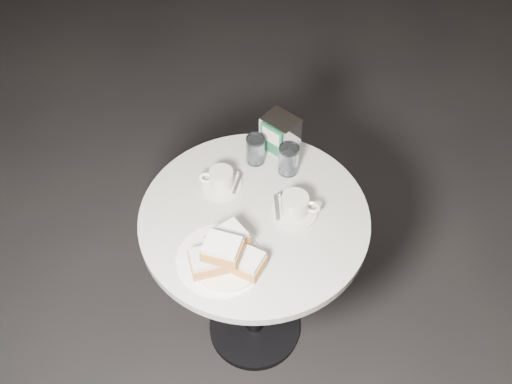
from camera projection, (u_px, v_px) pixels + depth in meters
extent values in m
plane|color=black|center=(255.00, 328.00, 2.29)|extent=(7.00, 7.00, 0.00)
cylinder|color=black|center=(255.00, 326.00, 2.28)|extent=(0.36, 0.36, 0.03)
cylinder|color=black|center=(254.00, 281.00, 2.01)|extent=(0.07, 0.07, 0.70)
cylinder|color=silver|center=(254.00, 218.00, 1.73)|extent=(0.70, 0.70, 0.03)
cylinder|color=white|center=(221.00, 259.00, 1.62)|extent=(0.28, 0.28, 0.00)
cylinder|color=white|center=(227.00, 261.00, 1.61)|extent=(0.24, 0.24, 0.01)
cube|color=#C97D3D|center=(208.00, 262.00, 1.57)|extent=(0.13, 0.12, 0.04)
cube|color=white|center=(208.00, 257.00, 1.55)|extent=(0.12, 0.11, 0.01)
cube|color=gold|center=(245.00, 262.00, 1.57)|extent=(0.12, 0.10, 0.04)
cube|color=white|center=(245.00, 257.00, 1.55)|extent=(0.11, 0.09, 0.01)
cube|color=#C57B3C|center=(228.00, 240.00, 1.58)|extent=(0.12, 0.13, 0.04)
cube|color=white|center=(228.00, 235.00, 1.56)|extent=(0.11, 0.12, 0.01)
cube|color=#C6843D|center=(222.00, 250.00, 1.52)|extent=(0.10, 0.08, 0.04)
cube|color=white|center=(222.00, 245.00, 1.50)|extent=(0.10, 0.07, 0.01)
cylinder|color=silver|center=(222.00, 185.00, 1.79)|extent=(0.16, 0.16, 0.01)
cylinder|color=silver|center=(221.00, 178.00, 1.76)|extent=(0.09, 0.09, 0.06)
cylinder|color=#8E674D|center=(221.00, 173.00, 1.75)|extent=(0.08, 0.08, 0.00)
torus|color=white|center=(206.00, 178.00, 1.76)|extent=(0.05, 0.02, 0.05)
cube|color=silver|center=(237.00, 184.00, 1.78)|extent=(0.01, 0.09, 0.00)
sphere|color=silver|center=(238.00, 172.00, 1.81)|extent=(0.02, 0.02, 0.02)
cylinder|color=silver|center=(294.00, 212.00, 1.72)|extent=(0.15, 0.15, 0.01)
cylinder|color=beige|center=(295.00, 204.00, 1.69)|extent=(0.09, 0.09, 0.06)
cylinder|color=#926C4F|center=(295.00, 199.00, 1.67)|extent=(0.08, 0.08, 0.00)
torus|color=silver|center=(312.00, 207.00, 1.69)|extent=(0.05, 0.02, 0.05)
cube|color=silver|center=(277.00, 207.00, 1.72)|extent=(0.04, 0.10, 0.00)
sphere|color=silver|center=(280.00, 195.00, 1.75)|extent=(0.02, 0.02, 0.02)
cylinder|color=silver|center=(255.00, 150.00, 1.83)|extent=(0.07, 0.07, 0.10)
cylinder|color=white|center=(255.00, 150.00, 1.83)|extent=(0.06, 0.06, 0.08)
cylinder|color=silver|center=(289.00, 159.00, 1.80)|extent=(0.07, 0.07, 0.10)
cylinder|color=white|center=(289.00, 160.00, 1.80)|extent=(0.06, 0.06, 0.09)
cube|color=silver|center=(280.00, 134.00, 1.85)|extent=(0.13, 0.12, 0.13)
cube|color=#1B5F3B|center=(271.00, 140.00, 1.83)|extent=(0.08, 0.04, 0.11)
cube|color=silver|center=(271.00, 137.00, 1.81)|extent=(0.06, 0.03, 0.05)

